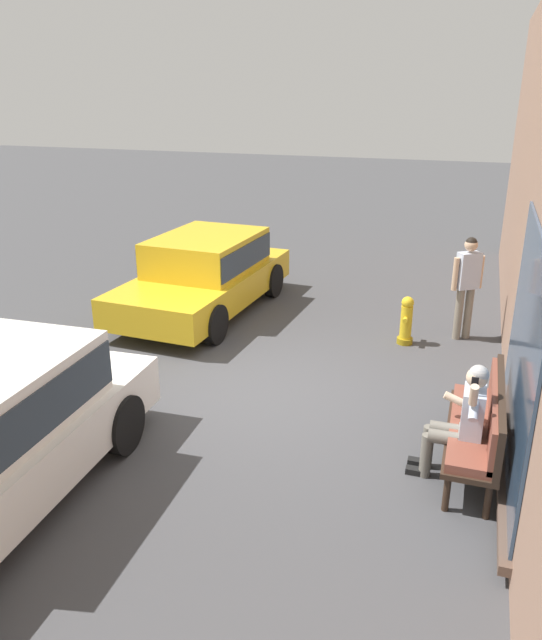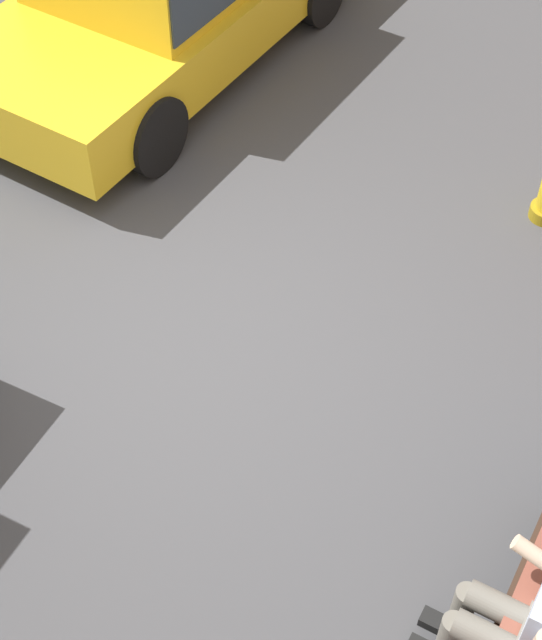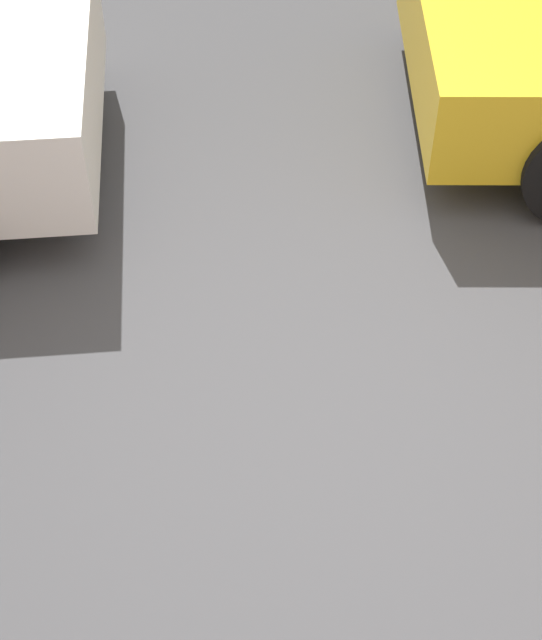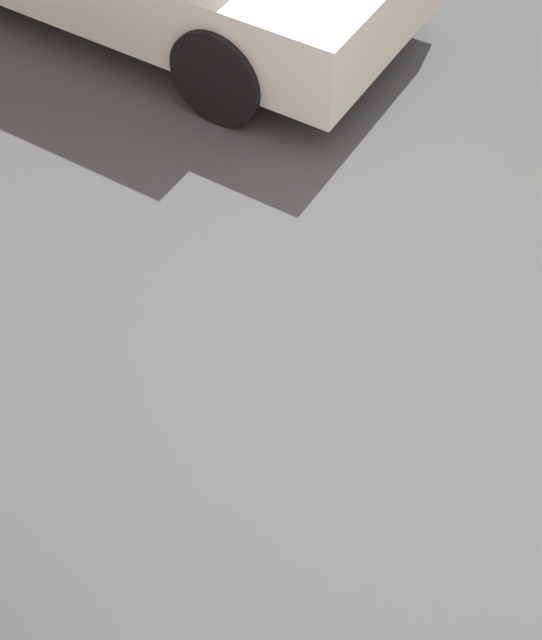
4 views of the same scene
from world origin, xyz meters
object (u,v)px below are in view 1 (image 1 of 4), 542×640
at_px(parked_car_near, 205,270).
at_px(pedestrian_standing, 467,280).
at_px(bench, 483,422).
at_px(fire_hydrant, 406,321).
at_px(person_on_phone, 462,419).

distance_m(parked_car_near, pedestrian_standing, 4.64).
relative_size(bench, fire_hydrant, 2.34).
xyz_separation_m(person_on_phone, pedestrian_standing, (-4.14, -0.13, 0.32)).
distance_m(person_on_phone, parked_car_near, 6.26).
xyz_separation_m(parked_car_near, pedestrian_standing, (-0.08, 4.63, 0.24)).
relative_size(pedestrian_standing, fire_hydrant, 2.14).
relative_size(person_on_phone, pedestrian_standing, 0.78).
xyz_separation_m(bench, parked_car_near, (-3.82, -4.98, 0.20)).
distance_m(person_on_phone, fire_hydrant, 3.76).
bearing_deg(person_on_phone, parked_car_near, -130.48).
xyz_separation_m(person_on_phone, fire_hydrant, (-3.61, -1.00, -0.32)).
distance_m(bench, fire_hydrant, 3.59).
bearing_deg(person_on_phone, bench, 137.09).
bearing_deg(bench, pedestrian_standing, -174.85).
bearing_deg(bench, fire_hydrant, -160.11).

